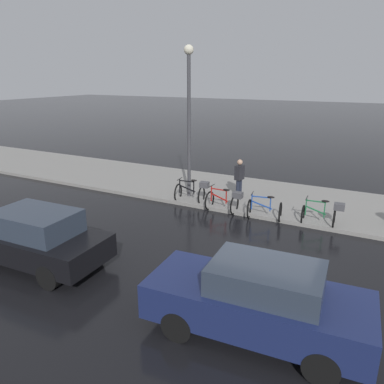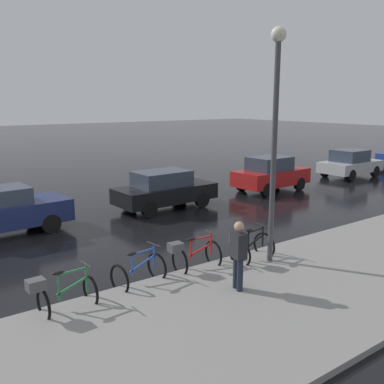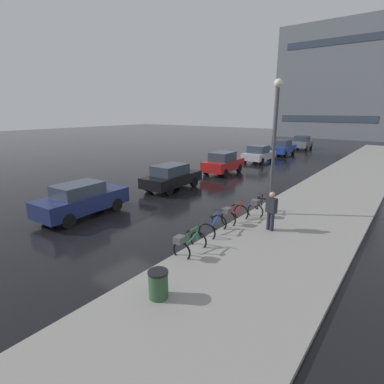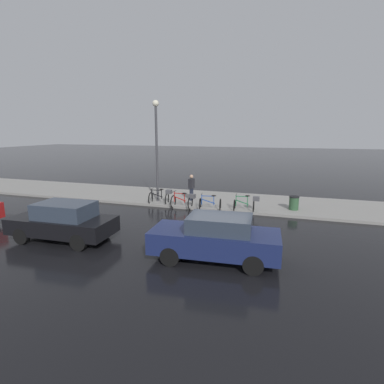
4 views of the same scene
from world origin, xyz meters
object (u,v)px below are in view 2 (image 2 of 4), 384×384
Objects in this scene: car_navy at (0,212)px; car_red at (271,174)px; pedestrian at (238,254)px; bicycle_nearest at (60,293)px; bicycle_third at (192,254)px; streetlamp at (275,121)px; bicycle_farthest at (249,246)px; car_silver at (350,164)px; bicycle_second at (139,271)px; car_black at (164,190)px.

car_red is at bearing 89.65° from car_navy.
pedestrian reaches higher than car_navy.
bicycle_third is (-0.25, 3.48, -0.00)m from bicycle_nearest.
streetlamp is (0.55, 5.44, 3.31)m from bicycle_nearest.
pedestrian is (1.23, -1.50, 0.47)m from bicycle_farthest.
bicycle_third is at bearing -104.51° from bicycle_farthest.
bicycle_third is at bearing 94.12° from bicycle_nearest.
car_silver is at bearing 90.77° from car_red.
bicycle_farthest is (0.44, 3.10, 0.11)m from bicycle_second.
car_silver reaches higher than car_navy.
bicycle_third is at bearing -56.16° from car_red.
car_navy is at bearing -164.21° from bicycle_second.
car_black is 2.44× the size of pedestrian.
car_silver is at bearing 108.54° from bicycle_nearest.
car_silver reaches higher than bicycle_nearest.
streetlamp is at bearing 76.53° from bicycle_second.
bicycle_third is 0.35× the size of car_red.
bicycle_nearest is 5.06m from bicycle_farthest.
streetlamp reaches higher than bicycle_nearest.
bicycle_farthest is 6.65m from car_black.
car_red reaches higher than bicycle_third.
bicycle_farthest is 0.36× the size of car_silver.
streetlamp is (6.87, -7.09, 2.97)m from car_red.
car_navy is at bearing -152.09° from bicycle_third.
streetlamp is (0.83, 3.48, 3.41)m from bicycle_second.
car_navy is (-6.39, 0.23, 0.31)m from bicycle_nearest.
bicycle_farthest is 3.34m from streetlamp.
streetlamp is at bearing 43.76° from bicycle_farthest.
car_silver is at bearing 111.51° from bicycle_third.
bicycle_third is 10.90m from car_red.
bicycle_nearest is 0.79× the size of pedestrian.
car_red is (-6.07, 9.05, 0.35)m from bicycle_third.
bicycle_third is at bearing -68.49° from car_silver.
bicycle_farthest is 0.31× the size of car_navy.
bicycle_second is at bearing 98.11° from bicycle_nearest.
car_red is (-6.47, 7.47, 0.33)m from bicycle_farthest.
bicycle_nearest is at bearing -45.55° from car_black.
bicycle_third is at bearing -177.18° from pedestrian.
car_black is at bearing 134.45° from bicycle_nearest.
bicycle_second is 0.91× the size of bicycle_third.
bicycle_third is (0.03, 1.52, 0.09)m from bicycle_second.
car_red is (-6.04, 10.57, 0.44)m from bicycle_second.
bicycle_second is 12.18m from car_red.
car_navy is 1.04× the size of car_black.
car_black is (-6.06, 4.51, 0.39)m from bicycle_second.
bicycle_third is 3.93m from streetlamp.
bicycle_nearest is 14.03m from car_red.
car_black is at bearing 89.51° from car_navy.
car_red reaches higher than bicycle_farthest.
car_silver is at bearing 115.05° from bicycle_farthest.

